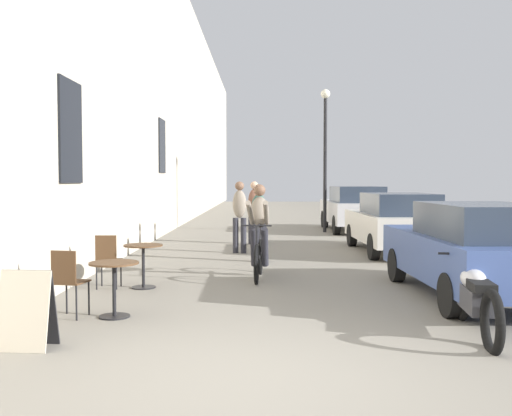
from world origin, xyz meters
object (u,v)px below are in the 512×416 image
cafe_table_near (114,277)px  pedestrian_far (254,209)px  cafe_chair_mid_toward_street (108,257)px  sandwich_board_sign (27,309)px  cafe_table_mid (143,257)px  cyclist_on_bicycle (259,233)px  parked_car_third (354,208)px  pedestrian_mid (240,213)px  parked_car_second (395,222)px  street_lamp (325,142)px  parked_motorcycle (475,299)px  pedestrian_near (259,218)px  cafe_chair_near_toward_street (68,279)px  parked_car_nearest (473,249)px

cafe_table_near → pedestrian_far: (1.73, 8.71, 0.47)m
cafe_chair_mid_toward_street → sandwich_board_sign: (0.04, -3.37, -0.10)m
cafe_table_mid → cyclist_on_bicycle: cyclist_on_bicycle is taller
parked_car_third → pedestrian_mid: bearing=-121.6°
pedestrian_far → parked_car_second: (3.47, -1.99, -0.23)m
street_lamp → parked_car_third: (1.08, 0.40, -2.29)m
parked_motorcycle → parked_car_second: bearing=84.0°
cafe_chair_mid_toward_street → parked_car_third: (5.81, 10.90, 0.30)m
cafe_table_mid → parked_car_third: 12.03m
pedestrian_near → pedestrian_mid: size_ratio=0.97×
cafe_table_near → pedestrian_far: size_ratio=0.41×
parked_car_second → sandwich_board_sign: bearing=-125.4°
cafe_table_near → parked_car_third: size_ratio=0.16×
cafe_table_near → street_lamp: 13.38m
cafe_table_near → cafe_chair_mid_toward_street: size_ratio=0.81×
sandwich_board_sign → pedestrian_near: 7.02m
cafe_table_near → cafe_chair_mid_toward_street: bearing=107.1°
pedestrian_far → street_lamp: 4.93m
cafe_table_near → pedestrian_near: bearing=70.1°
cafe_chair_near_toward_street → pedestrian_far: 9.09m
sandwich_board_sign → street_lamp: street_lamp is taller
street_lamp → parked_car_second: 6.30m
parked_motorcycle → pedestrian_near: bearing=113.2°
cafe_table_mid → cafe_chair_mid_toward_street: (-0.57, -0.08, -0.00)m
cafe_chair_mid_toward_street → parked_car_third: parked_car_third is taller
cafe_table_mid → pedestrian_near: 3.67m
cafe_table_mid → pedestrian_far: size_ratio=0.41×
pedestrian_near → parked_motorcycle: (2.54, -5.92, -0.55)m
cafe_table_mid → pedestrian_near: size_ratio=0.42×
cafe_table_near → street_lamp: street_lamp is taller
cafe_table_mid → parked_car_nearest: parked_car_nearest is taller
parked_car_second → parked_car_third: bearing=89.9°
cafe_table_near → parked_car_third: (5.20, 12.87, 0.30)m
pedestrian_far → parked_car_nearest: 8.20m
pedestrian_near → pedestrian_far: bearing=92.3°
cafe_chair_mid_toward_street → sandwich_board_sign: 3.37m
pedestrian_far → parked_car_third: bearing=50.1°
parked_car_nearest → parked_car_third: size_ratio=0.92×
street_lamp → cafe_table_mid: bearing=-111.7°
sandwich_board_sign → parked_car_second: parked_car_second is taller
parked_car_second → pedestrian_mid: bearing=-179.3°
sandwich_board_sign → parked_car_third: 15.40m
parked_car_nearest → parked_car_third: parked_car_third is taller
parked_car_second → parked_motorcycle: 7.53m
pedestrian_near → parked_car_nearest: pedestrian_near is taller
cyclist_on_bicycle → cafe_chair_near_toward_street: bearing=-127.5°
cafe_table_mid → pedestrian_mid: 4.86m
cafe_chair_near_toward_street → parked_car_second: 8.92m
cafe_table_near → cafe_table_mid: bearing=91.1°
sandwich_board_sign → pedestrian_mid: 8.33m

